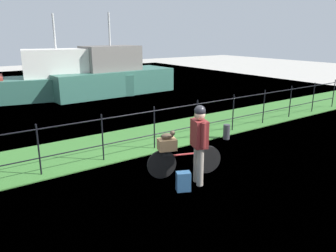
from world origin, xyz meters
TOP-DOWN VIEW (x-y plane):
  - ground_plane at (0.00, 0.00)m, footprint 60.00×60.00m
  - grass_strip at (0.00, 3.09)m, footprint 27.00×2.40m
  - harbor_water at (0.00, 10.13)m, footprint 30.00×30.00m
  - iron_fence at (-0.00, 2.20)m, footprint 18.04×0.04m
  - bicycle_main at (-0.41, 0.37)m, footprint 1.61×0.61m
  - wooden_crate at (-0.77, 0.50)m, footprint 0.46×0.39m
  - terrier_dog at (-0.75, 0.49)m, footprint 0.32×0.23m
  - cyclist_person at (-0.40, -0.11)m, footprint 0.38×0.51m
  - backpack_on_paving at (-0.87, -0.20)m, footprint 0.33×0.28m
  - mooring_bollard at (2.23, 1.70)m, footprint 0.20×0.20m
  - moored_boat_near at (2.85, 10.66)m, footprint 6.48×2.64m
  - moored_boat_far at (0.25, 11.10)m, footprint 7.25×3.38m

SIDE VIEW (x-z plane):
  - ground_plane at x=0.00m, z-range 0.00..0.00m
  - harbor_water at x=0.00m, z-range 0.00..0.00m
  - grass_strip at x=0.00m, z-range 0.00..0.03m
  - backpack_on_paving at x=-0.87m, z-range 0.00..0.40m
  - mooring_bollard at x=2.23m, z-range 0.00..0.45m
  - bicycle_main at x=-0.41m, z-range 0.02..0.66m
  - iron_fence at x=0.00m, z-range 0.09..1.28m
  - wooden_crate at x=-0.77m, z-range 0.64..0.89m
  - moored_boat_far at x=0.25m, z-range -1.12..2.81m
  - moored_boat_near at x=2.85m, z-range -1.12..2.92m
  - terrier_dog at x=-0.75m, z-range 0.88..1.05m
  - cyclist_person at x=-0.40m, z-range 0.16..1.84m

